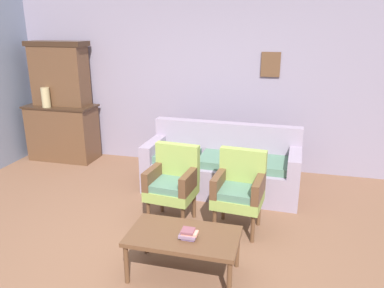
{
  "coord_description": "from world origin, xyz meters",
  "views": [
    {
      "loc": [
        1.17,
        -3.12,
        2.22
      ],
      "look_at": [
        0.11,
        1.01,
        0.85
      ],
      "focal_mm": 35.01,
      "sensor_mm": 36.0,
      "label": 1
    }
  ],
  "objects_px": {
    "side_cabinet": "(63,132)",
    "floral_couch": "(222,168)",
    "armchair_by_doorway": "(173,181)",
    "vase_on_cabinet": "(46,97)",
    "coffee_table": "(183,239)",
    "book_stack_on_table": "(189,234)",
    "armchair_near_cabinet": "(239,188)"
  },
  "relations": [
    {
      "from": "side_cabinet",
      "to": "vase_on_cabinet",
      "type": "relative_size",
      "value": 3.64
    },
    {
      "from": "coffee_table",
      "to": "book_stack_on_table",
      "type": "distance_m",
      "value": 0.12
    },
    {
      "from": "armchair_near_cabinet",
      "to": "coffee_table",
      "type": "xyz_separation_m",
      "value": [
        -0.37,
        -0.95,
        -0.12
      ]
    },
    {
      "from": "vase_on_cabinet",
      "to": "armchair_by_doorway",
      "type": "distance_m",
      "value": 3.0
    },
    {
      "from": "armchair_near_cabinet",
      "to": "coffee_table",
      "type": "height_order",
      "value": "armchair_near_cabinet"
    },
    {
      "from": "coffee_table",
      "to": "book_stack_on_table",
      "type": "xyz_separation_m",
      "value": [
        0.06,
        -0.05,
        0.09
      ]
    },
    {
      "from": "vase_on_cabinet",
      "to": "floral_couch",
      "type": "height_order",
      "value": "vase_on_cabinet"
    },
    {
      "from": "side_cabinet",
      "to": "armchair_near_cabinet",
      "type": "bearing_deg",
      "value": -26.26
    },
    {
      "from": "book_stack_on_table",
      "to": "armchair_near_cabinet",
      "type": "bearing_deg",
      "value": 72.76
    },
    {
      "from": "armchair_near_cabinet",
      "to": "book_stack_on_table",
      "type": "height_order",
      "value": "armchair_near_cabinet"
    },
    {
      "from": "vase_on_cabinet",
      "to": "armchair_near_cabinet",
      "type": "height_order",
      "value": "vase_on_cabinet"
    },
    {
      "from": "armchair_by_doorway",
      "to": "floral_couch",
      "type": "bearing_deg",
      "value": 68.04
    },
    {
      "from": "side_cabinet",
      "to": "book_stack_on_table",
      "type": "relative_size",
      "value": 7.19
    },
    {
      "from": "side_cabinet",
      "to": "floral_couch",
      "type": "relative_size",
      "value": 0.55
    },
    {
      "from": "vase_on_cabinet",
      "to": "coffee_table",
      "type": "xyz_separation_m",
      "value": [
        2.96,
        -2.36,
        -0.71
      ]
    },
    {
      "from": "armchair_by_doorway",
      "to": "side_cabinet",
      "type": "bearing_deg",
      "value": 146.99
    },
    {
      "from": "floral_couch",
      "to": "armchair_near_cabinet",
      "type": "xyz_separation_m",
      "value": [
        0.37,
        -0.98,
        0.17
      ]
    },
    {
      "from": "floral_couch",
      "to": "book_stack_on_table",
      "type": "xyz_separation_m",
      "value": [
        0.05,
        -1.99,
        0.14
      ]
    },
    {
      "from": "floral_couch",
      "to": "armchair_by_doorway",
      "type": "relative_size",
      "value": 2.34
    },
    {
      "from": "floral_couch",
      "to": "coffee_table",
      "type": "height_order",
      "value": "floral_couch"
    },
    {
      "from": "armchair_near_cabinet",
      "to": "book_stack_on_table",
      "type": "bearing_deg",
      "value": -107.24
    },
    {
      "from": "vase_on_cabinet",
      "to": "coffee_table",
      "type": "relative_size",
      "value": 0.32
    },
    {
      "from": "armchair_by_doorway",
      "to": "book_stack_on_table",
      "type": "relative_size",
      "value": 5.61
    },
    {
      "from": "side_cabinet",
      "to": "armchair_near_cabinet",
      "type": "height_order",
      "value": "side_cabinet"
    },
    {
      "from": "armchair_by_doorway",
      "to": "coffee_table",
      "type": "xyz_separation_m",
      "value": [
        0.39,
        -0.95,
        -0.12
      ]
    },
    {
      "from": "floral_couch",
      "to": "vase_on_cabinet",
      "type": "bearing_deg",
      "value": 171.84
    },
    {
      "from": "book_stack_on_table",
      "to": "coffee_table",
      "type": "bearing_deg",
      "value": 140.11
    },
    {
      "from": "armchair_by_doorway",
      "to": "coffee_table",
      "type": "distance_m",
      "value": 1.03
    },
    {
      "from": "armchair_by_doorway",
      "to": "coffee_table",
      "type": "relative_size",
      "value": 0.9
    },
    {
      "from": "armchair_near_cabinet",
      "to": "coffee_table",
      "type": "relative_size",
      "value": 0.9
    },
    {
      "from": "floral_couch",
      "to": "book_stack_on_table",
      "type": "bearing_deg",
      "value": -88.46
    },
    {
      "from": "floral_couch",
      "to": "armchair_near_cabinet",
      "type": "height_order",
      "value": "same"
    }
  ]
}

